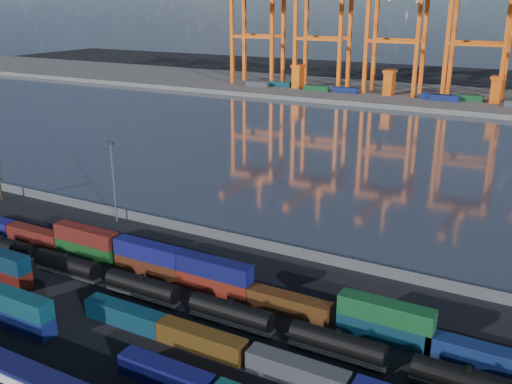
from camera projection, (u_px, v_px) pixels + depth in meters
The scene contains 13 objects.
ground at pixel (154, 319), 80.31m from camera, with size 700.00×700.00×0.00m, color black.
harbor_water at pixel (378, 153), 167.53m from camera, with size 700.00×700.00×0.00m, color #303745.
far_quay at pixel (450, 98), 254.44m from camera, with size 700.00×70.00×2.00m, color #514F4C.
passenger_train at pixel (11, 382), 62.65m from camera, with size 77.97×3.21×5.50m.
container_row_south at pixel (100, 345), 70.71m from camera, with size 140.90×2.49×5.30m.
container_row_mid at pixel (113, 307), 79.38m from camera, with size 142.21×2.56×5.47m.
container_row_north at pixel (235, 285), 85.31m from camera, with size 128.95×2.57×5.47m.
tanker_string at pixel (185, 299), 81.60m from camera, with size 121.27×2.74×3.93m.
waterfront_fence at pixel (251, 242), 103.25m from camera, with size 160.12×0.12×2.20m.
yard_light_mast at pixel (113, 178), 112.60m from camera, with size 1.60×0.40×16.60m.
gantry_cranes at pixel (438, 4), 239.47m from camera, with size 200.66×49.27×66.72m.
quay_containers at pixel (417, 96), 246.64m from camera, with size 172.58×10.99×2.60m.
straddle_carriers at pixel (441, 85), 245.09m from camera, with size 140.00×7.00×11.10m.
Camera 1 is at (46.48, -54.76, 42.64)m, focal length 40.00 mm.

